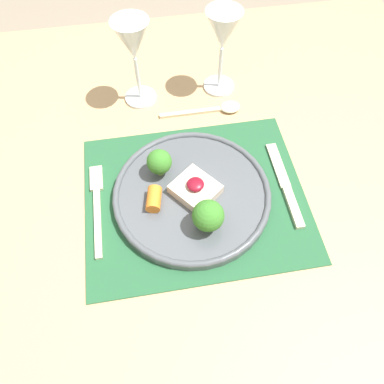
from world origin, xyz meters
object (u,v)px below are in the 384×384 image
object	(u,v)px
spoon	(218,109)
wine_glass_far	(133,45)
wine_glass_near	(223,35)
fork	(97,202)
knife	(287,189)
dinner_plate	(191,194)

from	to	relation	value
spoon	wine_glass_far	distance (m)	0.22
wine_glass_far	wine_glass_near	bearing A→B (deg)	2.47
fork	knife	bearing A→B (deg)	-5.74
wine_glass_near	wine_glass_far	bearing A→B (deg)	-177.53
knife	spoon	distance (m)	0.25
spoon	wine_glass_far	xyz separation A→B (m)	(-0.17, 0.07, 0.13)
dinner_plate	spoon	world-z (taller)	dinner_plate
knife	spoon	bearing A→B (deg)	110.45
knife	spoon	xyz separation A→B (m)	(-0.09, 0.23, -0.00)
fork	wine_glass_far	distance (m)	0.32
fork	wine_glass_near	distance (m)	0.42
fork	wine_glass_near	bearing A→B (deg)	42.69
dinner_plate	fork	size ratio (longest dim) A/B	1.50
wine_glass_near	knife	bearing A→B (deg)	-77.23
wine_glass_far	spoon	bearing A→B (deg)	-21.79
wine_glass_far	dinner_plate	bearing A→B (deg)	-76.37
knife	wine_glass_far	distance (m)	0.41
knife	wine_glass_far	xyz separation A→B (m)	(-0.25, 0.30, 0.13)
spoon	wine_glass_near	xyz separation A→B (m)	(0.02, 0.07, 0.13)
dinner_plate	knife	bearing A→B (deg)	-3.16
wine_glass_far	knife	bearing A→B (deg)	-49.72
wine_glass_near	wine_glass_far	size ratio (longest dim) A/B	0.98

